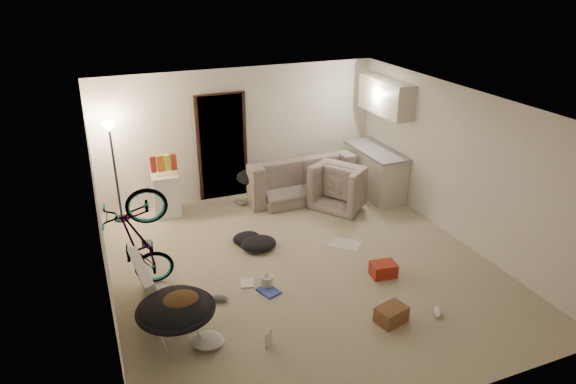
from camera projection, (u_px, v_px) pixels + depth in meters
name	position (u px, v px, depth m)	size (l,w,h in m)	color
floor	(302.00, 266.00, 7.85)	(5.50, 6.00, 0.02)	#B4A78A
ceiling	(304.00, 104.00, 6.83)	(5.50, 6.00, 0.02)	white
wall_back	(241.00, 133.00, 9.90)	(5.50, 0.02, 2.50)	white
wall_front	(431.00, 310.00, 4.79)	(5.50, 0.02, 2.50)	white
wall_left	(100.00, 224.00, 6.40)	(0.02, 6.00, 2.50)	white
wall_right	(459.00, 165.00, 8.28)	(0.02, 6.00, 2.50)	white
doorway	(222.00, 147.00, 9.82)	(0.85, 0.10, 2.04)	black
door_trim	(222.00, 148.00, 9.79)	(0.97, 0.04, 2.10)	#321B11
floor_lamp	(112.00, 151.00, 8.75)	(0.28, 0.28, 1.81)	black
kitchen_counter	(374.00, 172.00, 10.20)	(0.60, 1.50, 0.88)	beige
counter_top	(376.00, 150.00, 10.01)	(0.64, 1.54, 0.04)	gray
kitchen_uppers	(386.00, 97.00, 9.63)	(0.38, 1.40, 0.65)	beige
sofa	(297.00, 181.00, 10.13)	(2.13, 0.83, 0.62)	#3D453C
armchair	(345.00, 188.00, 9.78)	(0.97, 0.85, 0.63)	#3D453C
bicycle	(142.00, 262.00, 7.13)	(0.56, 1.61, 0.85)	black
book_asset	(266.00, 350.00, 6.11)	(0.16, 0.22, 0.02)	#A02818
mini_fridge	(166.00, 195.00, 9.31)	(0.46, 0.46, 0.79)	white
snack_box_0	(153.00, 165.00, 9.01)	(0.10, 0.07, 0.30)	#A02818
snack_box_1	(160.00, 164.00, 9.05)	(0.10, 0.07, 0.30)	orange
snack_box_2	(167.00, 163.00, 9.09)	(0.10, 0.07, 0.30)	yellow
snack_box_3	(174.00, 162.00, 9.13)	(0.10, 0.07, 0.30)	#A02818
saucer_chair	(177.00, 316.00, 6.08)	(0.94, 0.94, 0.67)	silver
hoodie	(180.00, 302.00, 5.99)	(0.48, 0.40, 0.22)	#4F351B
sofa_drape	(251.00, 177.00, 9.71)	(0.56, 0.46, 0.28)	black
tv_box	(148.00, 286.00, 6.72)	(0.13, 1.06, 0.70)	silver
drink_case_a	(391.00, 314.00, 6.57)	(0.38, 0.27, 0.22)	brown
drink_case_b	(383.00, 269.00, 7.55)	(0.36, 0.27, 0.21)	#A02818
juicer	(267.00, 281.00, 7.28)	(0.17, 0.17, 0.25)	beige
newspaper	(345.00, 244.00, 8.45)	(0.38, 0.49, 0.01)	silver
book_blue	(269.00, 291.00, 7.20)	(0.22, 0.30, 0.03)	#3045B0
book_white	(247.00, 283.00, 7.39)	(0.19, 0.24, 0.02)	silver
shoe_1	(240.00, 202.00, 9.82)	(0.25, 0.10, 0.09)	slate
shoe_3	(219.00, 298.00, 6.99)	(0.27, 0.11, 0.10)	slate
shoe_4	(438.00, 312.00, 6.72)	(0.25, 0.10, 0.09)	white
clothes_lump_a	(259.00, 244.00, 8.27)	(0.58, 0.49, 0.18)	black
clothes_lump_b	(246.00, 238.00, 8.48)	(0.47, 0.41, 0.14)	black
clothes_lump_c	(207.00, 341.00, 6.18)	(0.41, 0.35, 0.13)	silver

